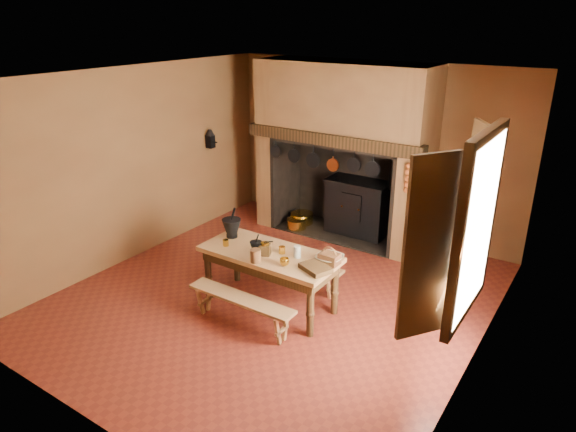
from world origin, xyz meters
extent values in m
plane|color=maroon|center=(0.00, 0.00, 0.00)|extent=(5.50, 5.50, 0.00)
plane|color=silver|center=(0.00, 0.00, 2.80)|extent=(5.50, 5.50, 0.00)
cube|color=brown|center=(0.00, 2.75, 1.40)|extent=(5.00, 0.02, 2.80)
cube|color=brown|center=(-2.50, 0.00, 1.40)|extent=(0.02, 5.50, 2.80)
cube|color=brown|center=(2.50, 0.00, 1.40)|extent=(0.02, 5.50, 2.80)
cube|color=brown|center=(0.00, -2.75, 1.40)|extent=(5.00, 0.02, 2.80)
cube|color=brown|center=(-1.55, 2.30, 1.40)|extent=(0.30, 0.90, 2.80)
cube|color=brown|center=(0.95, 2.30, 1.40)|extent=(0.30, 0.90, 2.80)
cube|color=brown|center=(-0.30, 2.30, 2.20)|extent=(2.20, 0.90, 1.20)
cube|color=black|center=(-0.30, 1.90, 1.69)|extent=(2.95, 0.22, 0.18)
cube|color=black|center=(-0.30, 2.72, 0.80)|extent=(2.20, 0.06, 1.60)
cube|color=black|center=(-0.30, 2.30, 0.01)|extent=(2.20, 0.90, 0.02)
cube|color=black|center=(-0.05, 2.45, 0.45)|extent=(1.00, 0.50, 0.90)
cube|color=black|center=(-0.05, 2.43, 0.92)|extent=(1.04, 0.54, 0.04)
cube|color=black|center=(-0.05, 2.19, 0.55)|extent=(0.35, 0.02, 0.45)
cylinder|color=black|center=(0.50, 2.45, 1.25)|extent=(0.10, 0.10, 0.70)
cylinder|color=gold|center=(-0.20, 2.17, 0.55)|extent=(0.03, 0.03, 0.03)
cylinder|color=gold|center=(0.10, 2.17, 0.55)|extent=(0.03, 0.03, 0.03)
cylinder|color=gold|center=(-1.05, 2.30, 0.10)|extent=(0.40, 0.40, 0.20)
cylinder|color=gold|center=(-1.00, 2.05, 0.09)|extent=(0.34, 0.34, 0.18)
cube|color=black|center=(-1.25, 2.40, 0.08)|extent=(0.18, 0.18, 0.16)
cone|color=#5E6831|center=(1.18, 1.79, 1.38)|extent=(0.20, 0.20, 0.35)
cube|color=white|center=(2.48, -0.40, 1.70)|extent=(0.02, 1.00, 1.60)
cube|color=#3B2812|center=(2.45, -0.40, 2.54)|extent=(0.08, 1.16, 0.08)
cube|color=#3B2812|center=(2.45, -0.40, 0.86)|extent=(0.08, 1.16, 0.08)
cube|color=#3B2812|center=(2.25, -1.08, 1.70)|extent=(0.29, 0.39, 1.60)
cube|color=#3B2812|center=(2.25, 0.28, 1.70)|extent=(0.29, 0.39, 1.60)
cube|color=black|center=(-2.42, 1.55, 1.45)|extent=(0.12, 0.12, 0.22)
cone|color=black|center=(-2.42, 1.55, 1.60)|extent=(0.16, 0.16, 0.10)
cylinder|color=black|center=(-2.33, 1.55, 1.45)|extent=(0.12, 0.02, 0.02)
cube|color=tan|center=(0.06, -0.22, 0.72)|extent=(1.72, 0.77, 0.06)
cube|color=#3B2812|center=(0.06, -0.22, 0.62)|extent=(1.61, 0.65, 0.13)
cylinder|color=#3B2812|center=(-0.71, -0.50, 0.34)|extent=(0.09, 0.09, 0.69)
cylinder|color=#3B2812|center=(0.83, -0.50, 0.34)|extent=(0.09, 0.09, 0.69)
cylinder|color=#3B2812|center=(-0.71, 0.07, 0.34)|extent=(0.09, 0.09, 0.69)
cylinder|color=#3B2812|center=(0.83, 0.07, 0.34)|extent=(0.09, 0.09, 0.69)
cube|color=tan|center=(0.06, -0.80, 0.38)|extent=(1.41, 0.25, 0.04)
cube|color=tan|center=(0.06, 0.38, 0.37)|extent=(1.36, 0.24, 0.03)
cylinder|color=black|center=(-0.61, -0.12, 0.77)|extent=(0.14, 0.14, 0.04)
cone|color=black|center=(-0.61, -0.12, 0.89)|extent=(0.25, 0.25, 0.20)
cylinder|color=black|center=(-0.58, -0.12, 1.07)|extent=(0.10, 0.03, 0.20)
cylinder|color=black|center=(-0.05, -0.34, 0.76)|extent=(0.09, 0.09, 0.03)
cone|color=black|center=(-0.05, -0.34, 0.84)|extent=(0.15, 0.15, 0.13)
cylinder|color=black|center=(-0.04, -0.34, 0.95)|extent=(0.06, 0.02, 0.12)
cube|color=#3B2812|center=(0.06, -0.30, 0.81)|extent=(0.17, 0.17, 0.13)
cylinder|color=gold|center=(0.06, -0.30, 0.89)|extent=(0.10, 0.10, 0.03)
cylinder|color=black|center=(0.11, -0.30, 0.93)|extent=(0.11, 0.06, 0.04)
cylinder|color=gold|center=(-0.50, -0.37, 0.79)|extent=(0.10, 0.10, 0.08)
cylinder|color=gold|center=(0.21, -0.16, 0.79)|extent=(0.08, 0.08, 0.09)
imported|color=beige|center=(0.79, -0.03, 0.79)|extent=(0.32, 0.32, 0.08)
cylinder|color=brown|center=(0.08, -0.52, 0.83)|extent=(0.16, 0.16, 0.16)
cylinder|color=beige|center=(0.42, -0.15, 0.82)|extent=(0.11, 0.11, 0.15)
cube|color=#533319|center=(0.82, -0.08, 0.81)|extent=(0.23, 0.17, 0.13)
torus|color=#533319|center=(0.82, -0.08, 0.88)|extent=(0.18, 0.02, 0.18)
cube|color=#3B2812|center=(0.77, -0.32, 0.78)|extent=(0.41, 0.36, 0.06)
imported|color=gold|center=(0.41, -0.41, 0.79)|extent=(0.14, 0.14, 0.09)
camera|label=1|loc=(3.38, -4.80, 3.47)|focal=32.00mm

